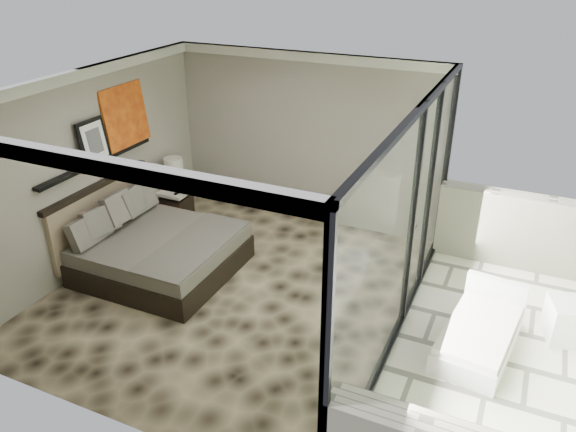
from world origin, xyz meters
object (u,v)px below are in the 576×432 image
at_px(ottoman, 569,321).
at_px(nightstand, 177,206).
at_px(table_lamp, 174,170).
at_px(lounger, 480,333).
at_px(bed, 155,249).

bearing_deg(ottoman, nightstand, 172.74).
distance_m(table_lamp, lounger, 5.41).
bearing_deg(lounger, ottoman, 39.90).
distance_m(bed, ottoman, 5.47).
distance_m(ottoman, lounger, 1.11).
bearing_deg(ottoman, lounger, -147.35).
xyz_separation_m(nightstand, table_lamp, (-0.00, 0.02, 0.65)).
bearing_deg(table_lamp, bed, -65.89).
height_order(nightstand, ottoman, ottoman).
relative_size(bed, table_lamp, 3.61).
distance_m(nightstand, ottoman, 6.16).
distance_m(bed, lounger, 4.49).
bearing_deg(bed, table_lamp, 114.11).
height_order(table_lamp, ottoman, table_lamp).
bearing_deg(nightstand, lounger, -25.06).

